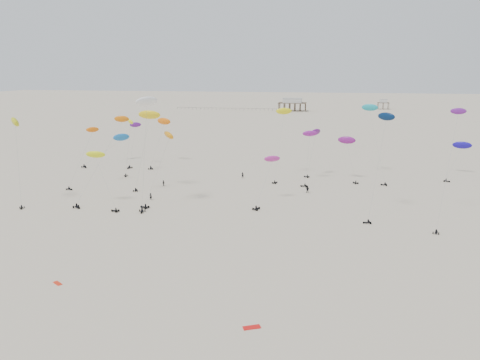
% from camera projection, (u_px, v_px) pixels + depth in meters
% --- Properties ---
extents(ground_plane, '(900.00, 900.00, 0.00)m').
position_uv_depth(ground_plane, '(287.00, 139.00, 212.88)').
color(ground_plane, beige).
extents(pavilion_main, '(21.00, 13.00, 9.80)m').
position_uv_depth(pavilion_main, '(292.00, 105.00, 357.05)').
color(pavilion_main, brown).
rests_on(pavilion_main, ground).
extents(pavilion_small, '(9.00, 7.00, 8.00)m').
position_uv_depth(pavilion_small, '(383.00, 105.00, 372.92)').
color(pavilion_small, brown).
rests_on(pavilion_small, ground).
extents(pier_fence, '(80.20, 0.20, 1.50)m').
position_uv_depth(pier_fence, '(226.00, 109.00, 367.47)').
color(pier_fence, black).
rests_on(pier_fence, ground).
extents(rig_0, '(3.55, 8.84, 16.55)m').
position_uv_depth(rig_0, '(129.00, 136.00, 140.47)').
color(rig_0, black).
rests_on(rig_0, ground).
extents(rig_1, '(7.34, 14.61, 25.43)m').
position_uv_depth(rig_1, '(450.00, 155.00, 94.50)').
color(rig_1, black).
rests_on(rig_1, ground).
extents(rig_2, '(6.18, 10.70, 22.59)m').
position_uv_depth(rig_2, '(382.00, 139.00, 98.41)').
color(rig_2, black).
rests_on(rig_2, ground).
extents(rig_3, '(3.85, 8.62, 14.29)m').
position_uv_depth(rig_3, '(133.00, 141.00, 151.88)').
color(rig_3, black).
rests_on(rig_3, ground).
extents(rig_4, '(5.72, 7.80, 20.70)m').
position_uv_depth(rig_4, '(16.00, 130.00, 106.69)').
color(rig_4, black).
rests_on(rig_4, ground).
extents(rig_5, '(5.50, 11.75, 12.75)m').
position_uv_depth(rig_5, '(267.00, 174.00, 109.93)').
color(rig_5, black).
rests_on(rig_5, ground).
extents(rig_6, '(5.26, 8.26, 25.63)m').
position_uv_depth(rig_6, '(146.00, 117.00, 102.55)').
color(rig_6, black).
rests_on(rig_6, ground).
extents(rig_7, '(8.94, 15.94, 23.19)m').
position_uv_depth(rig_7, '(105.00, 152.00, 111.87)').
color(rig_7, black).
rests_on(rig_7, ground).
extents(rig_8, '(5.81, 15.93, 17.73)m').
position_uv_depth(rig_8, '(162.00, 129.00, 156.56)').
color(rig_8, black).
rests_on(rig_8, ground).
extents(rig_9, '(8.28, 8.16, 17.58)m').
position_uv_depth(rig_9, '(164.00, 150.00, 106.94)').
color(rig_9, black).
rests_on(rig_9, ground).
extents(rig_10, '(4.98, 5.72, 14.35)m').
position_uv_depth(rig_10, '(314.00, 138.00, 136.87)').
color(rig_10, black).
rests_on(rig_10, ground).
extents(rig_11, '(6.08, 10.63, 16.56)m').
position_uv_depth(rig_11, '(85.00, 149.00, 126.05)').
color(rig_11, black).
rests_on(rig_11, ground).
extents(rig_12, '(4.58, 10.69, 15.23)m').
position_uv_depth(rig_12, '(309.00, 145.00, 130.53)').
color(rig_12, black).
rests_on(rig_12, ground).
extents(rig_13, '(10.16, 7.46, 13.92)m').
position_uv_depth(rig_13, '(99.00, 164.00, 107.57)').
color(rig_13, black).
rests_on(rig_13, ground).
extents(rig_14, '(10.41, 18.92, 17.37)m').
position_uv_depth(rig_14, '(116.00, 141.00, 160.89)').
color(rig_14, black).
rests_on(rig_14, ground).
extents(rig_15, '(7.39, 4.81, 21.25)m').
position_uv_depth(rig_15, '(148.00, 121.00, 119.60)').
color(rig_15, black).
rests_on(rig_15, ground).
extents(rig_16, '(5.04, 13.74, 21.34)m').
position_uv_depth(rig_16, '(283.00, 121.00, 135.55)').
color(rig_16, black).
rests_on(rig_16, ground).
extents(rig_17, '(7.48, 16.06, 23.68)m').
position_uv_depth(rig_17, '(372.00, 118.00, 136.23)').
color(rig_17, black).
rests_on(rig_17, ground).
extents(rig_18, '(6.42, 6.95, 12.79)m').
position_uv_depth(rig_18, '(348.00, 145.00, 132.24)').
color(rig_18, black).
rests_on(rig_18, ground).
extents(rig_19, '(10.28, 15.07, 15.59)m').
position_uv_depth(rig_19, '(461.00, 148.00, 140.15)').
color(rig_19, black).
rests_on(rig_19, ground).
extents(spectator_0, '(0.83, 0.64, 2.06)m').
position_uv_depth(spectator_0, '(151.00, 200.00, 114.13)').
color(spectator_0, black).
rests_on(spectator_0, ground).
extents(spectator_1, '(1.23, 0.95, 2.21)m').
position_uv_depth(spectator_1, '(307.00, 193.00, 120.64)').
color(spectator_1, black).
rests_on(spectator_1, ground).
extents(spectator_2, '(1.28, 1.13, 1.92)m').
position_uv_depth(spectator_2, '(164.00, 186.00, 127.72)').
color(spectator_2, black).
rests_on(spectator_2, ground).
extents(spectator_3, '(0.80, 0.57, 2.10)m').
position_uv_depth(spectator_3, '(243.00, 178.00, 137.07)').
color(spectator_3, black).
rests_on(spectator_3, ground).
extents(grounded_kite_a, '(2.37, 1.76, 0.08)m').
position_uv_depth(grounded_kite_a, '(252.00, 328.00, 57.67)').
color(grounded_kite_a, red).
rests_on(grounded_kite_a, ground).
extents(grounded_kite_b, '(1.89, 1.57, 0.07)m').
position_uv_depth(grounded_kite_b, '(58.00, 283.00, 69.56)').
color(grounded_kite_b, red).
rests_on(grounded_kite_b, ground).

